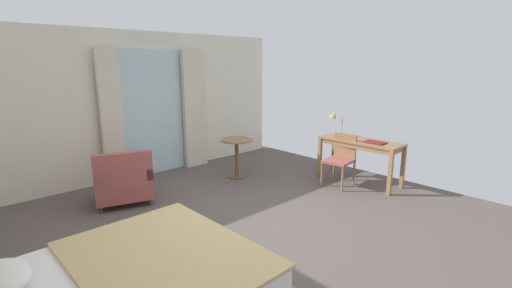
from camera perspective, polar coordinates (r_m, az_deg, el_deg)
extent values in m
cube|color=#564C47|center=(4.56, -0.41, -14.63)|extent=(6.67, 6.86, 0.10)
cube|color=silver|center=(6.76, -18.97, 5.91)|extent=(6.27, 0.12, 2.62)
cube|color=silver|center=(6.85, -16.20, 4.85)|extent=(1.21, 0.02, 2.30)
cube|color=beige|center=(6.43, -22.34, 3.89)|extent=(0.37, 0.10, 2.31)
cube|color=beige|center=(7.17, -9.94, 5.52)|extent=(0.49, 0.10, 2.31)
cube|color=white|center=(3.15, -20.15, -20.32)|extent=(2.00, 1.74, 0.18)
cube|color=tan|center=(3.21, -14.59, -16.96)|extent=(1.37, 1.77, 0.03)
ellipsoid|color=white|center=(3.28, -35.96, -17.12)|extent=(0.39, 0.51, 0.17)
cube|color=olive|center=(6.35, 16.59, 0.48)|extent=(0.56, 1.42, 0.04)
cube|color=olive|center=(6.37, 16.55, -0.03)|extent=(0.52, 1.35, 0.08)
cube|color=olive|center=(6.37, 22.69, -3.52)|extent=(0.06, 0.06, 0.73)
cube|color=olive|center=(6.97, 12.50, -1.42)|extent=(0.06, 0.06, 0.73)
cube|color=olive|center=(5.95, 20.91, -4.47)|extent=(0.06, 0.06, 0.73)
cube|color=olive|center=(6.60, 10.28, -2.14)|extent=(0.06, 0.06, 0.73)
cube|color=#9E4C47|center=(6.14, 13.23, -2.67)|extent=(0.52, 0.48, 0.04)
cube|color=olive|center=(6.28, 14.24, -0.24)|extent=(0.08, 0.40, 0.42)
cylinder|color=olive|center=(6.11, 10.58, -4.87)|extent=(0.04, 0.04, 0.42)
cylinder|color=olive|center=(5.94, 13.81, -5.55)|extent=(0.04, 0.04, 0.42)
cylinder|color=olive|center=(6.47, 12.48, -3.94)|extent=(0.04, 0.04, 0.42)
cylinder|color=olive|center=(6.32, 15.57, -4.55)|extent=(0.04, 0.04, 0.42)
cylinder|color=tan|center=(6.57, 13.65, 1.29)|extent=(0.16, 0.16, 0.02)
cylinder|color=tan|center=(6.54, 13.73, 2.81)|extent=(0.02, 0.02, 0.34)
cone|color=tan|center=(6.50, 12.51, 4.63)|extent=(0.17, 0.17, 0.18)
cube|color=maroon|center=(6.17, 18.70, 0.25)|extent=(0.23, 0.33, 0.02)
cube|color=#9E4C47|center=(5.69, -20.71, -6.43)|extent=(0.97, 0.91, 0.30)
cube|color=#9E4C47|center=(5.30, -20.72, -3.64)|extent=(0.79, 0.35, 0.44)
cube|color=#9E4C47|center=(5.66, -17.41, -3.83)|extent=(0.30, 0.71, 0.16)
cube|color=#9E4C47|center=(5.61, -24.42, -4.56)|extent=(0.30, 0.71, 0.16)
cylinder|color=#4C3D2D|center=(6.07, -17.66, -7.01)|extent=(0.04, 0.04, 0.10)
cylinder|color=#4C3D2D|center=(6.02, -24.04, -7.70)|extent=(0.04, 0.04, 0.10)
cylinder|color=#4C3D2D|center=(5.52, -16.74, -8.97)|extent=(0.04, 0.04, 0.10)
cylinder|color=#4C3D2D|center=(5.47, -23.78, -9.74)|extent=(0.04, 0.04, 0.10)
cylinder|color=olive|center=(6.36, -3.17, 0.66)|extent=(0.57, 0.57, 0.03)
cylinder|color=brown|center=(6.45, -3.13, -2.47)|extent=(0.07, 0.07, 0.69)
cylinder|color=brown|center=(6.54, -3.09, -5.28)|extent=(0.31, 0.31, 0.02)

